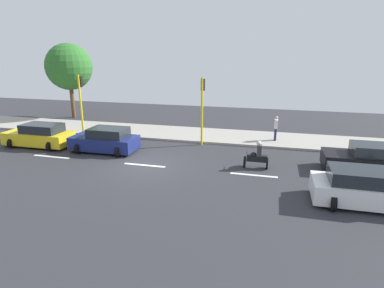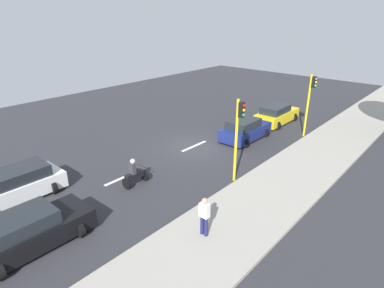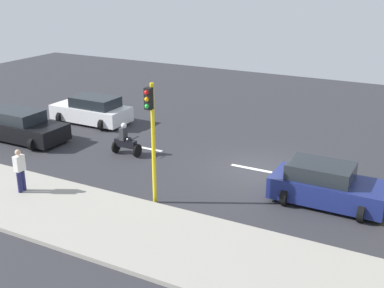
{
  "view_description": "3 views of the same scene",
  "coord_description": "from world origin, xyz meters",
  "views": [
    {
      "loc": [
        -15.59,
        -6.71,
        6.15
      ],
      "look_at": [
        1.96,
        -2.23,
        0.84
      ],
      "focal_mm": 29.97,
      "sensor_mm": 36.0,
      "label": 1
    },
    {
      "loc": [
        13.28,
        -15.38,
        8.47
      ],
      "look_at": [
        1.1,
        -1.48,
        0.91
      ],
      "focal_mm": 30.35,
      "sensor_mm": 36.0,
      "label": 2
    },
    {
      "loc": [
        18.68,
        6.83,
        8.15
      ],
      "look_at": [
        1.83,
        -2.2,
        1.38
      ],
      "focal_mm": 46.3,
      "sensor_mm": 36.0,
      "label": 3
    }
  ],
  "objects": [
    {
      "name": "ground_plane",
      "position": [
        0.0,
        0.0,
        -0.05
      ],
      "size": [
        40.0,
        60.0,
        0.1
      ],
      "primitive_type": "cube",
      "color": "#2D2D33"
    },
    {
      "name": "sidewalk",
      "position": [
        7.0,
        0.0,
        0.07
      ],
      "size": [
        4.0,
        60.0,
        0.15
      ],
      "primitive_type": "cube",
      "color": "#9E998E",
      "rests_on": "ground"
    },
    {
      "name": "car_dark_blue",
      "position": [
        1.84,
        3.36,
        0.71
      ],
      "size": [
        2.32,
        4.09,
        1.52
      ],
      "color": "navy",
      "rests_on": "ground"
    },
    {
      "name": "pedestrian_near_signal",
      "position": [
        6.59,
        -7.0,
        1.06
      ],
      "size": [
        0.4,
        0.24,
        1.69
      ],
      "color": "#1E1E4C",
      "rests_on": "sidewalk"
    },
    {
      "name": "lane_stripe_mid",
      "position": [
        0.0,
        0.0,
        0.01
      ],
      "size": [
        0.2,
        2.4,
        0.01
      ],
      "primitive_type": "cube",
      "color": "white",
      "rests_on": "ground"
    },
    {
      "name": "car_white",
      "position": [
        -2.15,
        -10.67,
        0.71
      ],
      "size": [
        2.36,
        4.42,
        1.52
      ],
      "color": "white",
      "rests_on": "ground"
    },
    {
      "name": "motorcycle",
      "position": [
        1.13,
        -6.05,
        0.64
      ],
      "size": [
        0.6,
        1.3,
        1.53
      ],
      "color": "black",
      "rests_on": "ground"
    },
    {
      "name": "traffic_light_corner",
      "position": [
        4.85,
        -2.2,
        2.93
      ],
      "size": [
        0.49,
        0.24,
        4.5
      ],
      "color": "yellow",
      "rests_on": "ground"
    },
    {
      "name": "lane_stripe_north",
      "position": [
        0.0,
        -6.0,
        0.01
      ],
      "size": [
        0.2,
        2.4,
        0.01
      ],
      "primitive_type": "cube",
      "color": "white",
      "rests_on": "ground"
    },
    {
      "name": "car_black",
      "position": [
        1.9,
        -11.85,
        0.71
      ],
      "size": [
        2.34,
        4.56,
        1.52
      ],
      "color": "black",
      "rests_on": "ground"
    },
    {
      "name": "lane_stripe_far_north",
      "position": [
        0.0,
        -12.0,
        0.01
      ],
      "size": [
        0.2,
        2.4,
        0.01
      ],
      "primitive_type": "cube",
      "color": "white",
      "rests_on": "ground"
    }
  ]
}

